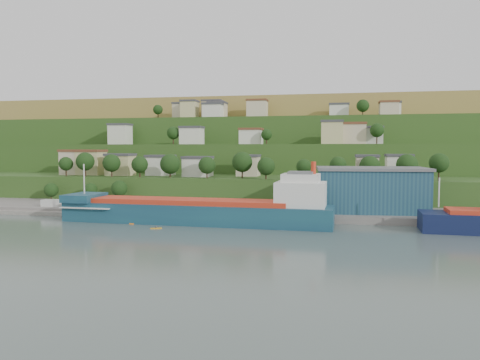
% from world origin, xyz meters
% --- Properties ---
extents(ground, '(500.00, 500.00, 0.00)m').
position_xyz_m(ground, '(0.00, 0.00, 0.00)').
color(ground, '#42504B').
rests_on(ground, ground).
extents(quay, '(220.00, 26.00, 4.00)m').
position_xyz_m(quay, '(20.00, 28.00, 0.00)').
color(quay, slate).
rests_on(quay, ground).
extents(pebble_beach, '(40.00, 18.00, 2.40)m').
position_xyz_m(pebble_beach, '(-55.00, 22.00, 0.00)').
color(pebble_beach, slate).
rests_on(pebble_beach, ground).
extents(hillside, '(360.00, 210.90, 96.00)m').
position_xyz_m(hillside, '(-0.03, 168.66, 0.09)').
color(hillside, '#284719').
rests_on(hillside, ground).
extents(cargo_ship_near, '(74.31, 14.07, 19.01)m').
position_xyz_m(cargo_ship_near, '(-0.38, 8.86, 3.04)').
color(cargo_ship_near, '#14304B').
rests_on(cargo_ship_near, ground).
extents(warehouse, '(32.16, 20.95, 12.80)m').
position_xyz_m(warehouse, '(44.66, 28.17, 8.43)').
color(warehouse, navy).
rests_on(warehouse, quay).
extents(caravan, '(6.41, 2.79, 2.96)m').
position_xyz_m(caravan, '(-53.04, 19.62, 2.68)').
color(caravan, silver).
rests_on(caravan, pebble_beach).
extents(dinghy, '(3.82, 1.87, 0.73)m').
position_xyz_m(dinghy, '(-44.42, 19.64, 1.57)').
color(dinghy, silver).
rests_on(dinghy, pebble_beach).
extents(kayak_orange, '(3.69, 0.96, 0.91)m').
position_xyz_m(kayak_orange, '(-20.06, 3.96, 0.27)').
color(kayak_orange, orange).
rests_on(kayak_orange, ground).
extents(kayak_yellow, '(2.84, 1.57, 0.72)m').
position_xyz_m(kayak_yellow, '(-9.93, -1.57, 0.21)').
color(kayak_yellow, orange).
rests_on(kayak_yellow, ground).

